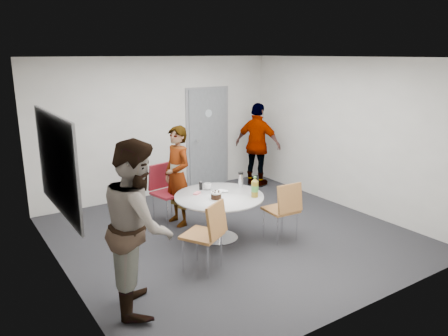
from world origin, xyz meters
TOP-DOWN VIEW (x-y plane):
  - floor at (0.00, 0.00)m, footprint 5.00×5.00m
  - ceiling at (0.00, 0.00)m, footprint 5.00×5.00m
  - wall_back at (0.00, 2.50)m, footprint 5.00×0.00m
  - wall_left at (-2.50, 0.00)m, footprint 0.00×5.00m
  - wall_right at (2.50, 0.00)m, footprint 0.00×5.00m
  - wall_front at (0.00, -2.50)m, footprint 5.00×0.00m
  - door at (1.10, 2.48)m, footprint 1.02×0.17m
  - whiteboard at (-2.46, 0.20)m, footprint 0.04×1.90m
  - table at (-0.22, -0.04)m, footprint 1.34×1.34m
  - chair_near_left at (-0.91, -0.82)m, footprint 0.63×0.64m
  - chair_near_right at (0.52, -0.64)m, footprint 0.47×0.51m
  - chair_far at (-0.58, 1.11)m, footprint 0.55×0.58m
  - person_main at (-0.47, 0.86)m, footprint 0.43×0.63m
  - person_left at (-1.95, -1.06)m, footprint 1.00×1.12m
  - person_right at (1.95, 1.85)m, footprint 0.83×1.12m

SIDE VIEW (x-z plane):
  - floor at x=0.00m, z-range 0.00..0.00m
  - chair_near_right at x=0.52m, z-range 0.10..1.03m
  - chair_near_left at x=-0.91m, z-range 0.11..1.05m
  - chair_far at x=-0.58m, z-range 0.11..1.09m
  - table at x=-0.22m, z-range 0.10..1.11m
  - person_main at x=-0.47m, z-range 0.00..1.64m
  - person_right at x=1.95m, z-range 0.00..1.77m
  - person_left at x=-1.95m, z-range 0.00..1.91m
  - door at x=1.10m, z-range -0.03..2.09m
  - wall_back at x=0.00m, z-range -1.15..3.85m
  - wall_left at x=-2.50m, z-range -1.15..3.85m
  - wall_right at x=2.50m, z-range -1.15..3.85m
  - wall_front at x=0.00m, z-range -1.15..3.85m
  - whiteboard at x=-2.46m, z-range 0.82..2.08m
  - ceiling at x=0.00m, z-range 2.70..2.70m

